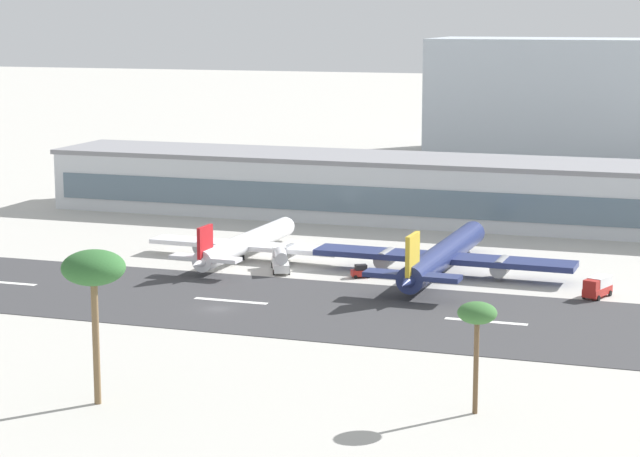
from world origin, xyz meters
The scene contains 14 objects.
ground_plane centered at (0.00, 0.00, 0.00)m, with size 1400.00×1400.00×0.00m, color #B2AFA8.
runway_strip centered at (0.00, 5.26, 0.04)m, with size 800.00×35.75×0.08m, color #38383A.
runway_centreline_dash_3 centered at (-40.31, 5.26, 0.09)m, with size 12.00×1.20×0.01m, color white.
runway_centreline_dash_4 centered at (-0.01, 5.26, 0.09)m, with size 12.00×1.20×0.01m, color white.
runway_centreline_dash_5 centered at (39.57, 5.26, 0.09)m, with size 12.00×1.20×0.01m, color white.
terminal_building centered at (7.86, 86.42, 6.71)m, with size 160.92×23.83×13.40m.
distant_hotel_block centered at (29.74, 218.17, 17.93)m, with size 94.16×37.92×35.85m, color #A8B2BC.
airliner_red_tail_gate_0 centered at (-10.10, 35.27, 2.76)m, with size 36.39×41.56×8.67m.
airliner_gold_tail_gate_1 centered at (26.65, 33.16, 3.29)m, with size 44.71×49.52×10.33m.
service_fuel_truck_0 centered at (-0.41, 28.32, 2.03)m, with size 5.78×8.83×3.95m.
service_box_truck_1 centered at (53.15, 25.67, 1.79)m, with size 4.27×6.46×3.25m.
service_baggage_tug_2 centered at (14.12, 27.86, 1.05)m, with size 3.57×3.07×2.20m.
palm_tree_1 centered at (4.63, -45.00, 15.42)m, with size 7.18×7.18×17.76m.
palm_tree_2 centered at (45.92, -34.79, 11.01)m, with size 4.36×4.36×12.65m.
Camera 1 is at (70.08, -161.40, 43.75)m, focal length 67.72 mm.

